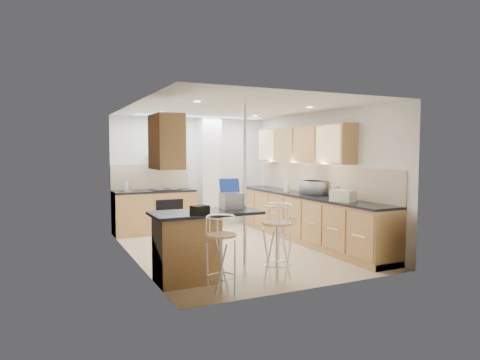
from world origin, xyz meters
name	(u,v)px	position (x,y,z in m)	size (l,w,h in m)	color
ground	(236,249)	(0.00, 0.00, 0.00)	(4.80, 4.80, 0.00)	#D3BC8C
room_shell	(243,162)	(0.32, 0.38, 1.54)	(3.64, 4.84, 2.51)	silver
right_counter	(306,218)	(1.50, 0.00, 0.46)	(0.63, 4.40, 0.92)	#A16940
back_counter	(154,212)	(-0.95, 2.10, 0.46)	(1.70, 0.63, 0.92)	#A16940
peninsula	(206,245)	(-1.12, -1.45, 0.48)	(1.47, 0.72, 0.94)	#A16940
microwave	(314,188)	(1.58, -0.14, 1.05)	(0.48, 0.33, 0.27)	silver
laptop	(233,201)	(-0.67, -1.33, 1.05)	(0.32, 0.24, 0.22)	#999AA0
bag	(200,210)	(-1.29, -1.69, 1.00)	(0.22, 0.16, 0.12)	black
bar_stool_near	(221,255)	(-1.17, -2.10, 0.49)	(0.40, 0.40, 0.98)	#DEAA77
bar_stool_end	(277,243)	(-0.29, -1.96, 0.53)	(0.43, 0.43, 1.06)	#DEAA77
jar_a	(287,187)	(1.42, 0.59, 1.02)	(0.12, 0.12, 0.20)	white
jar_b	(287,188)	(1.44, 0.63, 0.99)	(0.11, 0.11, 0.14)	white
jar_c	(336,192)	(1.54, -0.84, 1.03)	(0.14, 0.14, 0.22)	#B0AB8D
jar_d	(336,195)	(1.50, -0.90, 1.00)	(0.10, 0.10, 0.15)	silver
bread_bin	(343,196)	(1.40, -1.22, 1.02)	(0.29, 0.36, 0.19)	white
kettle	(128,186)	(-1.51, 2.04, 1.03)	(0.16, 0.16, 0.22)	silver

